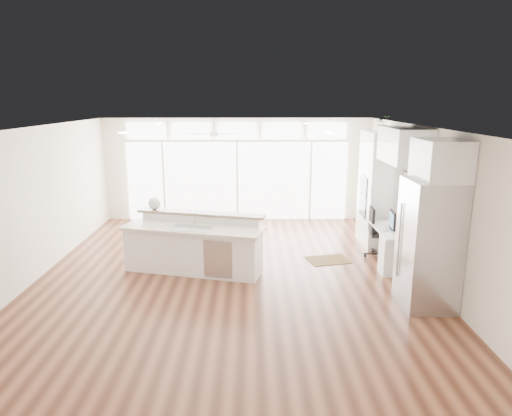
{
  "coord_description": "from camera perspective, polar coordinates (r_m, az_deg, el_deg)",
  "views": [
    {
      "loc": [
        0.38,
        -8.01,
        3.17
      ],
      "look_at": [
        0.46,
        0.6,
        1.11
      ],
      "focal_mm": 32.0,
      "sensor_mm": 36.0,
      "label": 1
    }
  ],
  "objects": [
    {
      "name": "kitchen_island",
      "position": [
        8.62,
        -7.87,
        -4.55
      ],
      "size": [
        2.81,
        1.63,
        1.05
      ],
      "primitive_type": "cube",
      "rotation": [
        0.0,
        0.0,
        -0.25
      ],
      "color": "white",
      "rests_on": "floor"
    },
    {
      "name": "desk_nook",
      "position": [
        9.19,
        16.95,
        -4.84
      ],
      "size": [
        0.72,
        1.3,
        0.76
      ],
      "primitive_type": "cube",
      "color": "white",
      "rests_on": "floor"
    },
    {
      "name": "wall_right",
      "position": [
        8.79,
        20.25,
        0.65
      ],
      "size": [
        0.04,
        8.0,
        2.7
      ],
      "primitive_type": "cube",
      "color": "white",
      "rests_on": "floor"
    },
    {
      "name": "rug",
      "position": [
        9.39,
        9.0,
        -6.42
      ],
      "size": [
        0.93,
        0.76,
        0.01
      ],
      "primitive_type": "cube",
      "rotation": [
        0.0,
        0.0,
        0.23
      ],
      "color": "#362611",
      "rests_on": "floor"
    },
    {
      "name": "keyboard",
      "position": [
        9.0,
        15.59,
        -2.53
      ],
      "size": [
        0.13,
        0.31,
        0.02
      ],
      "primitive_type": "cube",
      "rotation": [
        0.0,
        0.0,
        -0.04
      ],
      "color": "silver",
      "rests_on": "desk_nook"
    },
    {
      "name": "monitor",
      "position": [
        9.01,
        16.7,
        -1.43
      ],
      "size": [
        0.12,
        0.45,
        0.37
      ],
      "primitive_type": "cube",
      "rotation": [
        0.0,
        0.0,
        -0.1
      ],
      "color": "black",
      "rests_on": "desk_nook"
    },
    {
      "name": "recessed_lights",
      "position": [
        8.23,
        -3.26,
        10.02
      ],
      "size": [
        3.4,
        3.0,
        0.02
      ],
      "primitive_type": "cube",
      "color": "silver",
      "rests_on": "ceiling"
    },
    {
      "name": "wall_back",
      "position": [
        12.15,
        -2.36,
        4.82
      ],
      "size": [
        7.0,
        0.04,
        2.7
      ],
      "primitive_type": "cube",
      "color": "white",
      "rests_on": "floor"
    },
    {
      "name": "office_chair",
      "position": [
        9.62,
        15.4,
        -3.05
      ],
      "size": [
        0.58,
        0.54,
        1.04
      ],
      "primitive_type": "cube",
      "rotation": [
        0.0,
        0.0,
        -0.08
      ],
      "color": "black",
      "rests_on": "floor"
    },
    {
      "name": "transom_row",
      "position": [
        11.98,
        -2.41,
        9.65
      ],
      "size": [
        5.9,
        0.06,
        0.4
      ],
      "primitive_type": "cube",
      "color": "white",
      "rests_on": "wall_back"
    },
    {
      "name": "desk_window",
      "position": [
        9.01,
        19.45,
        2.32
      ],
      "size": [
        0.04,
        0.85,
        0.85
      ],
      "primitive_type": "cube",
      "color": "white",
      "rests_on": "wall_right"
    },
    {
      "name": "refrigerator",
      "position": [
        7.52,
        20.82,
        -4.23
      ],
      "size": [
        0.76,
        0.9,
        2.0
      ],
      "primitive_type": "cube",
      "color": "#ACACB0",
      "rests_on": "floor"
    },
    {
      "name": "wall_front",
      "position": [
        4.42,
        -5.56,
        -10.91
      ],
      "size": [
        7.0,
        0.04,
        2.7
      ],
      "primitive_type": "cube",
      "color": "white",
      "rests_on": "floor"
    },
    {
      "name": "glass_wall",
      "position": [
        12.14,
        -2.35,
        3.38
      ],
      "size": [
        5.8,
        0.06,
        2.08
      ],
      "primitive_type": "cube",
      "color": "white",
      "rests_on": "wall_back"
    },
    {
      "name": "fridge_cabinet",
      "position": [
        7.27,
        22.11,
        5.6
      ],
      "size": [
        0.64,
        0.9,
        0.6
      ],
      "primitive_type": "cube",
      "color": "white",
      "rests_on": "wall_right"
    },
    {
      "name": "ceiling",
      "position": [
        8.03,
        -3.33,
        10.08
      ],
      "size": [
        7.0,
        8.0,
        0.02
      ],
      "primitive_type": "cube",
      "color": "white",
      "rests_on": "wall_back"
    },
    {
      "name": "wall_left",
      "position": [
        9.08,
        -25.84,
        0.53
      ],
      "size": [
        0.04,
        8.0,
        2.7
      ],
      "primitive_type": "cube",
      "color": "white",
      "rests_on": "floor"
    },
    {
      "name": "potted_plant",
      "position": [
        10.21,
        15.53,
        9.94
      ],
      "size": [
        0.34,
        0.37,
        0.26
      ],
      "primitive_type": "imported",
      "rotation": [
        0.0,
        0.0,
        0.11
      ],
      "color": "#325625",
      "rests_on": "oven_cabinet"
    },
    {
      "name": "upper_cabinets",
      "position": [
        8.8,
        18.07,
        7.45
      ],
      "size": [
        0.64,
        1.3,
        0.64
      ],
      "primitive_type": "cube",
      "color": "white",
      "rests_on": "wall_right"
    },
    {
      "name": "fishbowl",
      "position": [
        9.18,
        -12.58,
        0.56
      ],
      "size": [
        0.32,
        0.32,
        0.25
      ],
      "primitive_type": "sphere",
      "rotation": [
        0.0,
        0.0,
        -0.41
      ],
      "color": "silver",
      "rests_on": "kitchen_island"
    },
    {
      "name": "oven_cabinet",
      "position": [
        10.38,
        15.06,
        2.32
      ],
      "size": [
        0.64,
        1.2,
        2.5
      ],
      "primitive_type": "cube",
      "color": "white",
      "rests_on": "floor"
    },
    {
      "name": "floor",
      "position": [
        8.63,
        -3.08,
        -8.2
      ],
      "size": [
        7.0,
        8.0,
        0.02
      ],
      "primitive_type": "cube",
      "color": "#472316",
      "rests_on": "ground"
    },
    {
      "name": "ceiling_fan",
      "position": [
        10.87,
        -5.28,
        9.75
      ],
      "size": [
        1.16,
        1.16,
        0.32
      ],
      "primitive_type": "cube",
      "color": "white",
      "rests_on": "ceiling"
    },
    {
      "name": "framed_photos",
      "position": [
        9.61,
        18.15,
        2.16
      ],
      "size": [
        0.06,
        0.22,
        0.8
      ],
      "primitive_type": "cube",
      "color": "black",
      "rests_on": "wall_right"
    }
  ]
}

